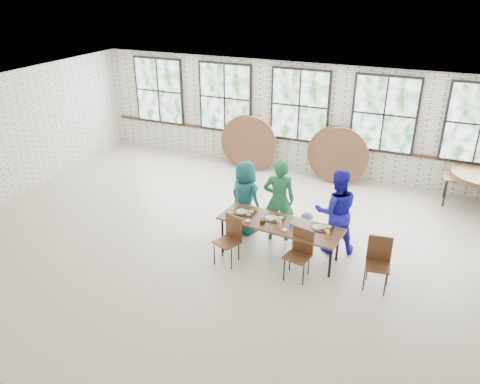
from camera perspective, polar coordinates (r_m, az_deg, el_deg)
name	(u,v)px	position (r m, az deg, el deg)	size (l,w,h in m)	color
room	(300,107)	(12.82, 7.27, 10.22)	(12.00, 12.00, 12.00)	beige
dining_table	(280,225)	(9.02, 4.87, -4.08)	(2.47, 1.04, 0.74)	brown
chair_near_left	(230,235)	(8.92, -1.21, -5.32)	(0.54, 0.53, 0.95)	#4E2D1A
chair_near_right	(300,249)	(8.56, 7.33, -6.96)	(0.50, 0.49, 0.95)	#4E2D1A
chair_spare	(378,258)	(8.60, 16.53, -7.74)	(0.47, 0.45, 0.95)	#4E2D1A
adult_teal	(245,197)	(9.81, 0.62, -0.67)	(0.79, 0.51, 1.62)	#185B5D
adult_green	(279,200)	(9.54, 4.77, -0.98)	(0.65, 0.43, 1.78)	#1B6635
toddler	(306,228)	(9.64, 8.05, -4.42)	(0.47, 0.27, 0.73)	#161745
adult_blue	(336,211)	(9.29, 11.63, -2.33)	(0.85, 0.66, 1.75)	#1B19B4
tabletop_clutter	(283,223)	(8.93, 5.25, -3.84)	(2.01, 0.63, 0.11)	black
round_tops_leaning	(291,149)	(12.88, 6.26, 5.25)	(4.22, 0.46, 1.49)	brown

